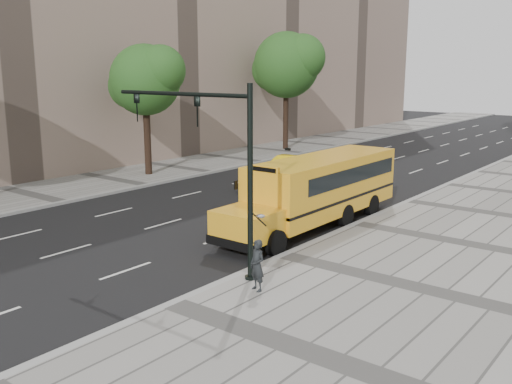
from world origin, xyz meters
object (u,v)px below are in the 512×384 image
Objects in this scene: taxi_far at (287,169)px; pedestrian at (257,265)px; traffic_signal at (216,155)px; taxi_near at (280,200)px; school_bus at (321,185)px; tree_b at (146,79)px; tree_c at (287,64)px.

taxi_far is 2.91× the size of pedestrian.
traffic_signal reaches higher than pedestrian.
pedestrian reaches higher than taxi_near.
taxi_near is at bearing -62.70° from taxi_far.
school_bus is at bearing 6.37° from taxi_near.
taxi_near is at bearing -12.40° from tree_b.
school_bus is 10.20m from taxi_far.
tree_b reaches higher than school_bus.
school_bus is at bearing -11.94° from tree_b.
pedestrian is (17.80, -11.42, -5.24)m from tree_b.
tree_b is 0.73× the size of school_bus.
taxi_far is (-6.95, 7.39, -0.99)m from school_bus.
pedestrian is 0.25× the size of traffic_signal.
school_bus reaches higher than taxi_far.
tree_c is at bearing 140.46° from pedestrian.
traffic_signal is at bearing -84.81° from school_bus.
tree_b is 2.13× the size of taxi_near.
tree_c is at bearing 128.72° from school_bus.
traffic_signal is (3.19, -8.05, 3.42)m from taxi_near.
taxi_near is at bearing 170.39° from school_bus.
tree_c is 32.80m from pedestrian.
tree_b is at bearing 168.06° from school_bus.
tree_b is 13.86m from taxi_near.
pedestrian is at bearing -70.78° from school_bus.
tree_b is 0.85× the size of tree_c.
pedestrian is at bearing -42.25° from taxi_near.
school_bus is 1.81× the size of traffic_signal.
taxi_far is 17.17m from traffic_signal.
school_bus is at bearing -52.03° from taxi_far.
taxi_far is at bearing 133.24° from school_bus.
tree_b reaches higher than traffic_signal.
traffic_signal is (0.69, -7.62, 2.33)m from school_bus.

